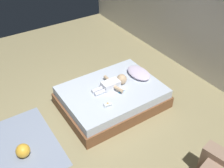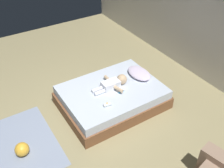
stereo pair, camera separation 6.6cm
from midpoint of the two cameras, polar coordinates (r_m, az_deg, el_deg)
ground_plane at (r=4.23m, az=-9.61°, el=-11.27°), size 8.00×8.00×0.00m
wall_behind_bed at (r=5.06m, az=21.80°, el=14.99°), size 8.00×0.12×2.86m
bed at (r=4.58m, az=-0.41°, el=-2.89°), size 1.27×1.73×0.37m
pillow at (r=4.77m, az=5.45°, el=2.45°), size 0.52×0.33×0.10m
baby at (r=4.47m, az=-0.05°, el=0.17°), size 0.52×0.66×0.18m
toothbrush at (r=4.39m, az=1.76°, el=-1.65°), size 0.02×0.13×0.02m
rug at (r=4.27m, az=-20.15°, el=-12.99°), size 1.44×1.10×0.01m
toy_ball at (r=4.07m, az=-19.34°, el=-13.59°), size 0.21×0.21×0.21m
baby_bottle at (r=4.10m, az=-1.42°, el=-4.50°), size 0.08×0.13×0.08m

